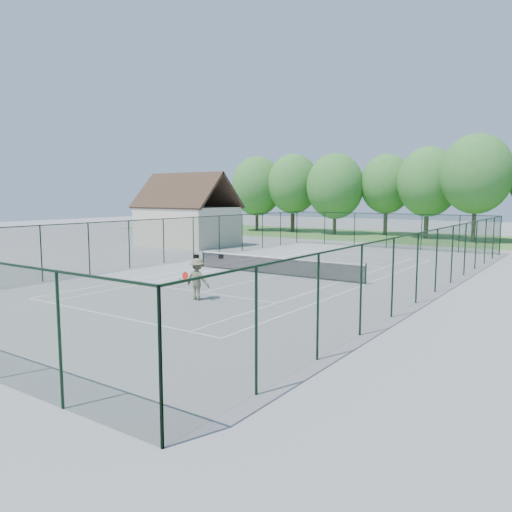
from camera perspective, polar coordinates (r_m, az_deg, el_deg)
The scene contains 10 objects.
ground at distance 28.88m, azimuth 2.26°, elevation -2.17°, with size 140.00×140.00×0.00m, color gray.
grass_far at distance 56.38m, azimuth 18.85°, elevation 1.93°, with size 80.00×16.00×0.01m, color #4F8436.
court_lines at distance 28.88m, azimuth 2.26°, elevation -2.16°, with size 11.05×23.85×0.01m.
tennis_net at distance 28.79m, azimuth 2.27°, elevation -1.03°, with size 11.08×0.08×1.10m.
fence_enclosure at distance 28.67m, azimuth 2.27°, elevation 0.91°, with size 18.05×36.05×3.02m.
utility_building at distance 46.28m, azimuth -7.89°, elevation 5.09°, with size 8.60×6.27×6.63m.
tree_line_far at distance 56.21m, azimuth 19.09°, elevation 8.02°, with size 39.40×6.40×9.70m.
sports_bag_a at distance 36.48m, azimuth -6.86°, elevation -0.06°, with size 0.37×0.22×0.30m, color black.
sports_bag_b at distance 36.32m, azimuth -4.04°, elevation -0.08°, with size 0.36×0.22×0.28m, color black.
tennis_player at distance 22.02m, azimuth -6.69°, elevation -2.65°, with size 1.83×0.86×1.84m.
Camera 1 is at (15.27, -24.08, 4.57)m, focal length 35.00 mm.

